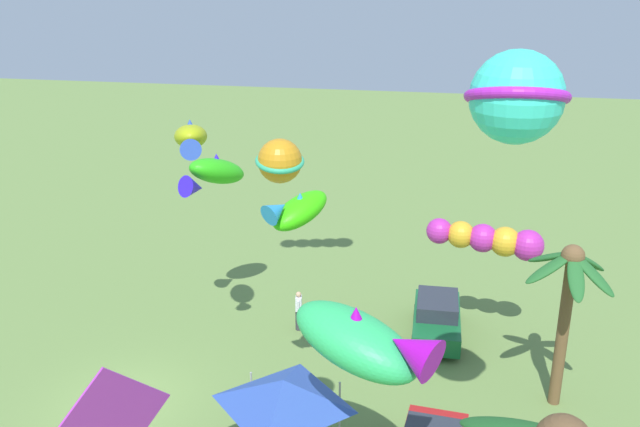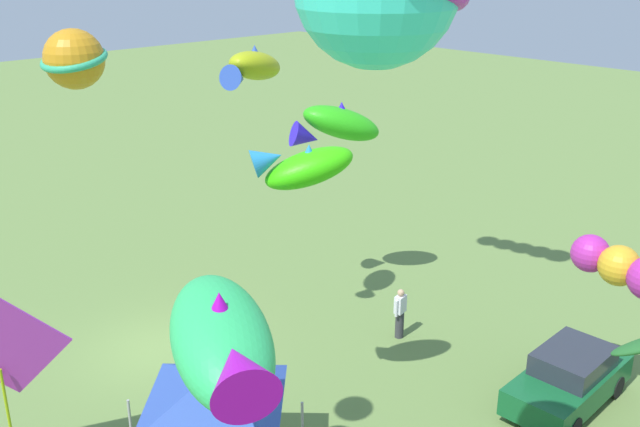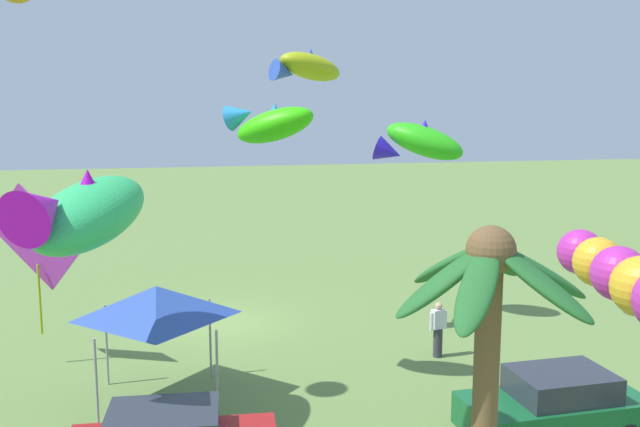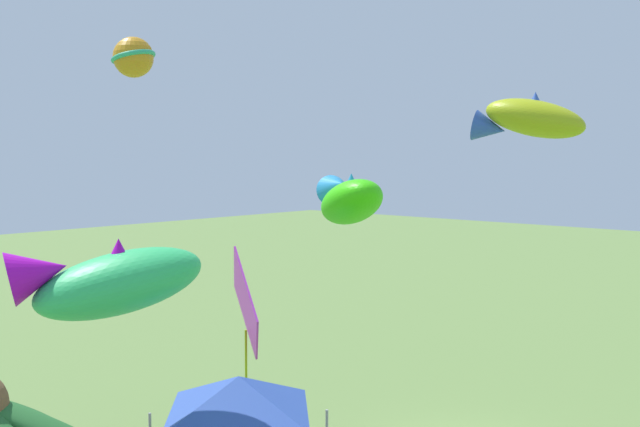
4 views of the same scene
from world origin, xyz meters
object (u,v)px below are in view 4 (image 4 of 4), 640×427
object	(u,v)px
kite_ball_2	(133,57)
kite_fish_6	(108,281)
kite_fish_0	(528,119)
kite_diamond_4	(246,305)
festival_tent	(239,394)
kite_fish_7	(349,199)

from	to	relation	value
kite_ball_2	kite_fish_6	world-z (taller)	kite_ball_2
kite_fish_0	kite_diamond_4	distance (m)	8.92
festival_tent	kite_fish_6	xyz separation A→B (m)	(1.27, 2.25, 2.52)
festival_tent	kite_fish_7	distance (m)	5.00
kite_diamond_4	kite_fish_7	bearing A→B (deg)	153.86
festival_tent	kite_ball_2	bearing A→B (deg)	15.27
kite_diamond_4	kite_ball_2	bearing A→B (deg)	99.30
festival_tent	kite_diamond_4	world-z (taller)	kite_diamond_4
kite_fish_0	kite_ball_2	world-z (taller)	kite_ball_2
kite_fish_6	kite_fish_7	world-z (taller)	kite_fish_7
kite_ball_2	kite_diamond_4	bearing A→B (deg)	-80.70
kite_fish_6	kite_fish_0	bearing A→B (deg)	-132.59
kite_ball_2	kite_fish_6	distance (m)	4.97
kite_ball_2	kite_fish_6	size ratio (longest dim) A/B	0.31
kite_fish_7	kite_diamond_4	bearing A→B (deg)	-26.14
festival_tent	kite_fish_0	world-z (taller)	kite_fish_0
kite_fish_0	kite_diamond_4	size ratio (longest dim) A/B	0.60
kite_fish_6	kite_diamond_4	bearing A→B (deg)	-70.79
kite_ball_2	kite_diamond_4	distance (m)	7.17
festival_tent	kite_fish_6	world-z (taller)	kite_fish_6
kite_fish_0	kite_fish_7	distance (m)	4.33
kite_ball_2	kite_fish_7	world-z (taller)	kite_ball_2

